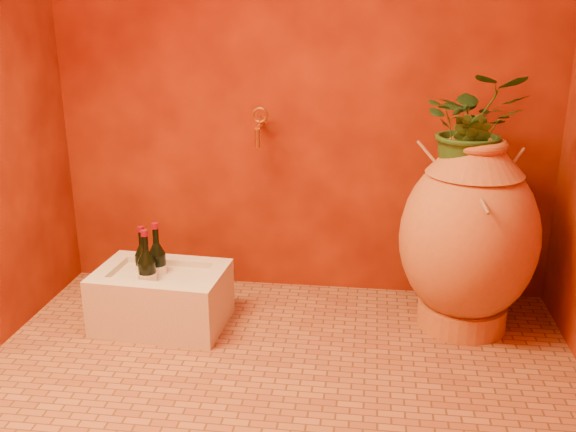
# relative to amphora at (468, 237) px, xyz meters

# --- Properties ---
(floor) EXTENTS (2.50, 2.50, 0.00)m
(floor) POSITION_rel_amphora_xyz_m (-0.80, -0.65, -0.44)
(floor) COLOR #965A31
(floor) RESTS_ON ground
(wall_back) EXTENTS (2.50, 0.02, 2.50)m
(wall_back) POSITION_rel_amphora_xyz_m (-0.80, 0.35, 0.81)
(wall_back) COLOR #511004
(wall_back) RESTS_ON ground
(amphora) EXTENTS (0.82, 0.82, 0.89)m
(amphora) POSITION_rel_amphora_xyz_m (0.00, 0.00, 0.00)
(amphora) COLOR #B66533
(amphora) RESTS_ON floor
(stone_basin) EXTENTS (0.61, 0.43, 0.28)m
(stone_basin) POSITION_rel_amphora_xyz_m (-1.40, -0.18, -0.31)
(stone_basin) COLOR beige
(stone_basin) RESTS_ON floor
(wine_bottle_a) EXTENTS (0.08, 0.08, 0.34)m
(wine_bottle_a) POSITION_rel_amphora_xyz_m (-1.43, -0.24, -0.17)
(wine_bottle_a) COLOR black
(wine_bottle_a) RESTS_ON stone_basin
(wine_bottle_b) EXTENTS (0.08, 0.08, 0.31)m
(wine_bottle_b) POSITION_rel_amphora_xyz_m (-1.50, -0.12, -0.18)
(wine_bottle_b) COLOR black
(wine_bottle_b) RESTS_ON stone_basin
(wine_bottle_c) EXTENTS (0.08, 0.08, 0.34)m
(wine_bottle_c) POSITION_rel_amphora_xyz_m (-1.42, -0.15, -0.17)
(wine_bottle_c) COLOR black
(wine_bottle_c) RESTS_ON stone_basin
(wall_tap) EXTENTS (0.08, 0.17, 0.18)m
(wall_tap) POSITION_rel_amphora_xyz_m (-1.00, 0.26, 0.44)
(wall_tap) COLOR #A67026
(wall_tap) RESTS_ON wall_back
(plant_main) EXTENTS (0.44, 0.39, 0.48)m
(plant_main) POSITION_rel_amphora_xyz_m (-0.02, 0.03, 0.50)
(plant_main) COLOR #214D1B
(plant_main) RESTS_ON amphora
(plant_side) EXTENTS (0.25, 0.24, 0.35)m
(plant_side) POSITION_rel_amphora_xyz_m (-0.05, -0.04, 0.40)
(plant_side) COLOR #214D1B
(plant_side) RESTS_ON amphora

